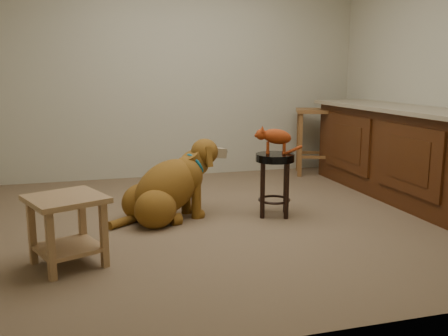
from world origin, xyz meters
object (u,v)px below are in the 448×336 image
object	(u,v)px
side_table	(67,220)
tabby_kitten	(274,137)
wood_stool	(314,140)
golden_retriever	(168,189)
padded_stool	(275,172)

from	to	relation	value
side_table	tabby_kitten	size ratio (longest dim) A/B	1.40
wood_stool	tabby_kitten	bearing A→B (deg)	-126.37
side_table	golden_retriever	size ratio (longest dim) A/B	0.53
side_table	golden_retriever	world-z (taller)	golden_retriever
golden_retriever	tabby_kitten	bearing A→B (deg)	-24.52
side_table	tabby_kitten	bearing A→B (deg)	22.63
wood_stool	tabby_kitten	world-z (taller)	wood_stool
padded_stool	side_table	distance (m)	1.92
wood_stool	tabby_kitten	xyz separation A→B (m)	(-1.17, -1.59, 0.28)
wood_stool	padded_stool	bearing A→B (deg)	-126.08
padded_stool	wood_stool	distance (m)	1.97
padded_stool	tabby_kitten	bearing A→B (deg)	153.49
padded_stool	side_table	world-z (taller)	padded_stool
side_table	tabby_kitten	distance (m)	1.96
padded_stool	tabby_kitten	world-z (taller)	tabby_kitten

